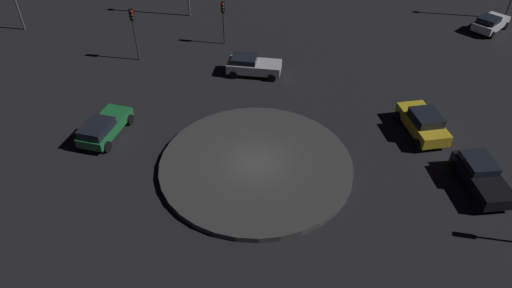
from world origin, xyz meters
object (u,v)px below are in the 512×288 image
Objects in this scene: car_green at (103,127)px; traffic_light_northwest at (223,14)px; car_black at (481,176)px; car_white at (490,23)px; car_silver at (253,65)px; car_yellow at (423,123)px; traffic_light_west at (133,25)px.

traffic_light_northwest reaches higher than car_green.
car_white is at bearing 151.12° from car_black.
car_silver is at bearing 156.50° from car_white.
car_yellow is at bearing 37.07° from traffic_light_northwest.
car_silver reaches higher than car_green.
car_black is 1.16× the size of traffic_light_northwest.
car_black is at bearing 31.30° from traffic_light_northwest.
car_yellow is 1.19× the size of traffic_light_northwest.
traffic_light_west is at bearing 174.92° from car_silver.
traffic_light_northwest is (-18.44, -0.12, 1.85)m from car_yellow.
traffic_light_west is at bearing -76.97° from traffic_light_northwest.
traffic_light_northwest is at bearing -144.86° from car_black.
car_yellow is (14.49, 14.39, 0.06)m from car_green.
car_silver is at bearing -34.66° from car_green.
car_white is at bearing 28.64° from car_silver.
car_green is (-1.37, -12.23, 0.00)m from car_silver.
car_white is 0.92× the size of traffic_light_west.
car_white reaches higher than car_silver.
car_yellow is 18.54m from traffic_light_northwest.
car_silver is 13.30m from car_yellow.
car_white is (10.16, 20.37, -0.01)m from car_silver.
traffic_light_west is (-6.92, 7.49, 2.31)m from car_green.
car_black is at bearing -156.41° from car_white.
car_silver is 0.97× the size of car_green.
car_black is 26.65m from traffic_light_west.
car_black is 1.00× the size of traffic_light_west.
car_yellow reaches higher than car_silver.
car_black is (17.87, -0.16, 0.02)m from car_silver.
car_white is at bearing 86.52° from traffic_light_northwest.
car_yellow is 22.60m from traffic_light_west.
car_white is 18.45m from car_yellow.
car_black reaches higher than car_silver.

